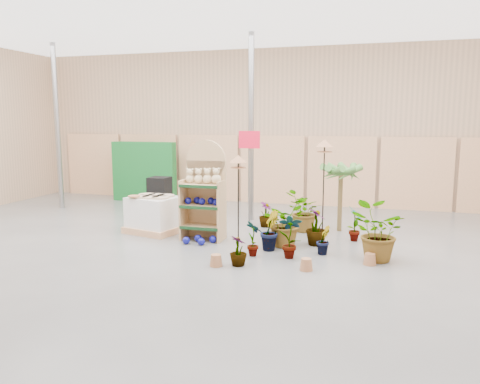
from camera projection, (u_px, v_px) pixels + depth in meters
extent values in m
cube|color=#5A5A5A|center=(200.00, 262.00, 8.32)|extent=(15.00, 12.00, 0.10)
cube|color=tan|center=(273.00, 127.00, 13.71)|extent=(15.00, 0.10, 4.50)
cylinder|color=gray|center=(57.00, 127.00, 12.81)|extent=(0.14, 0.14, 4.50)
cylinder|color=gray|center=(251.00, 128.00, 11.29)|extent=(0.14, 0.14, 4.50)
cube|color=tan|center=(94.00, 164.00, 15.43)|extent=(1.90, 0.06, 2.00)
cube|color=tan|center=(149.00, 166.00, 14.88)|extent=(1.90, 0.06, 2.00)
cube|color=tan|center=(208.00, 168.00, 14.33)|extent=(1.90, 0.06, 2.00)
cube|color=tan|center=(272.00, 170.00, 13.78)|extent=(1.90, 0.06, 2.00)
cube|color=tan|center=(341.00, 172.00, 13.23)|extent=(1.90, 0.06, 2.00)
cube|color=tan|center=(416.00, 174.00, 12.68)|extent=(1.90, 0.06, 2.00)
cube|color=tan|center=(207.00, 199.00, 9.78)|extent=(0.86, 0.08, 1.62)
cylinder|color=tan|center=(206.00, 161.00, 9.65)|extent=(0.86, 0.08, 0.86)
cube|color=tan|center=(203.00, 226.00, 9.62)|extent=(0.82, 0.48, 0.04)
cube|color=#0F3819|center=(198.00, 229.00, 9.40)|extent=(0.82, 0.03, 0.06)
cube|color=tan|center=(202.00, 206.00, 9.56)|extent=(0.82, 0.48, 0.04)
cube|color=#0F3819|center=(198.00, 208.00, 9.33)|extent=(0.82, 0.03, 0.06)
cube|color=tan|center=(202.00, 185.00, 9.49)|extent=(0.82, 0.48, 0.04)
cube|color=#0F3819|center=(198.00, 187.00, 9.27)|extent=(0.82, 0.03, 0.06)
cube|color=tan|center=(184.00, 209.00, 9.68)|extent=(0.04, 0.48, 1.24)
cube|color=tan|center=(221.00, 211.00, 9.46)|extent=(0.04, 0.48, 1.24)
sphere|color=beige|center=(190.00, 179.00, 9.61)|extent=(0.17, 0.17, 0.17)
sphere|color=beige|center=(190.00, 172.00, 9.59)|extent=(0.13, 0.13, 0.13)
sphere|color=beige|center=(199.00, 179.00, 9.56)|extent=(0.18, 0.18, 0.18)
sphere|color=beige|center=(199.00, 172.00, 9.53)|extent=(0.13, 0.13, 0.13)
sphere|color=beige|center=(207.00, 179.00, 9.50)|extent=(0.19, 0.19, 0.19)
sphere|color=beige|center=(207.00, 172.00, 9.48)|extent=(0.13, 0.13, 0.13)
sphere|color=beige|center=(216.00, 179.00, 9.45)|extent=(0.20, 0.20, 0.20)
sphere|color=beige|center=(216.00, 172.00, 9.43)|extent=(0.13, 0.13, 0.13)
sphere|color=navy|center=(188.00, 201.00, 9.61)|extent=(0.14, 0.14, 0.14)
sphere|color=navy|center=(197.00, 200.00, 9.68)|extent=(0.14, 0.14, 0.14)
sphere|color=navy|center=(202.00, 201.00, 9.53)|extent=(0.14, 0.14, 0.14)
sphere|color=navy|center=(211.00, 201.00, 9.59)|extent=(0.14, 0.14, 0.14)
sphere|color=navy|center=(216.00, 202.00, 9.44)|extent=(0.14, 0.14, 0.14)
sphere|color=navy|center=(186.00, 241.00, 9.30)|extent=(0.15, 0.15, 0.15)
sphere|color=navy|center=(198.00, 238.00, 9.49)|extent=(0.15, 0.15, 0.15)
sphere|color=navy|center=(201.00, 242.00, 9.21)|extent=(0.15, 0.15, 0.15)
sphere|color=navy|center=(213.00, 239.00, 9.40)|extent=(0.15, 0.15, 0.15)
cube|color=tan|center=(155.00, 229.00, 10.31)|extent=(1.30, 1.17, 0.14)
cube|color=white|center=(154.00, 212.00, 10.25)|extent=(1.19, 1.05, 0.65)
cylinder|color=tan|center=(141.00, 197.00, 10.13)|extent=(0.37, 0.37, 0.04)
cylinder|color=tan|center=(151.00, 197.00, 10.07)|extent=(0.37, 0.37, 0.04)
cylinder|color=tan|center=(160.00, 198.00, 10.01)|extent=(0.37, 0.37, 0.04)
cylinder|color=tan|center=(147.00, 195.00, 10.40)|extent=(0.37, 0.37, 0.04)
cylinder|color=tan|center=(156.00, 195.00, 10.33)|extent=(0.37, 0.37, 0.04)
cylinder|color=tan|center=(166.00, 196.00, 10.27)|extent=(0.37, 0.37, 0.04)
cube|color=black|center=(160.00, 206.00, 12.09)|extent=(0.50, 0.50, 0.50)
cube|color=black|center=(160.00, 187.00, 12.01)|extent=(0.50, 0.50, 0.50)
cube|color=#126124|center=(144.00, 172.00, 14.16)|extent=(2.00, 0.30, 1.80)
cylinder|color=gray|center=(250.00, 178.00, 10.97)|extent=(0.05, 0.05, 2.20)
cube|color=red|center=(249.00, 140.00, 10.79)|extent=(0.50, 0.03, 0.40)
cylinder|color=black|center=(238.00, 208.00, 9.03)|extent=(0.02, 0.02, 1.55)
cylinder|color=#A16743|center=(238.00, 168.00, 8.91)|extent=(0.30, 0.30, 0.02)
cone|color=#A16743|center=(238.00, 159.00, 8.89)|extent=(0.34, 0.34, 0.14)
cylinder|color=black|center=(323.00, 198.00, 9.22)|extent=(0.02, 0.02, 1.84)
cylinder|color=#A16743|center=(324.00, 152.00, 9.08)|extent=(0.30, 0.30, 0.02)
cone|color=#A16743|center=(325.00, 143.00, 9.05)|extent=(0.34, 0.34, 0.14)
cylinder|color=black|center=(195.00, 178.00, 13.47)|extent=(0.02, 0.02, 1.61)
cylinder|color=#A16743|center=(194.00, 150.00, 13.34)|extent=(0.30, 0.30, 0.02)
cone|color=#A16743|center=(194.00, 144.00, 13.32)|extent=(0.34, 0.34, 0.14)
cylinder|color=brown|center=(340.00, 203.00, 10.35)|extent=(0.10, 0.10, 1.26)
imported|color=#477F36|center=(253.00, 238.00, 8.45)|extent=(0.42, 0.40, 0.67)
imported|color=#477F36|center=(269.00, 230.00, 8.86)|extent=(0.36, 0.43, 0.76)
imported|color=#477F36|center=(284.00, 222.00, 9.12)|extent=(0.99, 1.06, 0.95)
imported|color=#477F36|center=(316.00, 227.00, 9.20)|extent=(0.55, 0.55, 0.74)
imported|color=#477F36|center=(355.00, 224.00, 9.50)|extent=(0.29, 0.40, 0.72)
imported|color=#477F36|center=(304.00, 212.00, 10.28)|extent=(0.90, 0.98, 0.91)
imported|color=#477F36|center=(238.00, 251.00, 7.91)|extent=(0.40, 0.40, 0.52)
imported|color=#477F36|center=(290.00, 236.00, 8.31)|extent=(0.44, 0.31, 0.81)
imported|color=#477F36|center=(323.00, 240.00, 8.59)|extent=(0.29, 0.33, 0.53)
imported|color=#477F36|center=(376.00, 232.00, 8.14)|extent=(1.02, 0.92, 1.02)
imported|color=#477F36|center=(266.00, 214.00, 10.80)|extent=(0.36, 0.36, 0.58)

